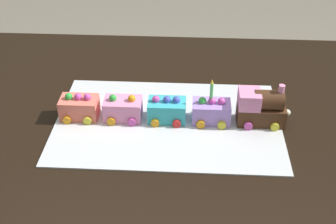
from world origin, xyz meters
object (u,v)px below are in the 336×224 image
at_px(dining_table, 157,145).
at_px(birthday_candle, 212,89).
at_px(cake_car_tanker_lavender, 211,111).
at_px(cake_car_caboose_coral, 79,107).
at_px(cake_car_gondola_turquoise, 167,110).
at_px(cake_car_flatbed_bubblegum, 123,109).
at_px(cake_locomotive, 261,107).

distance_m(dining_table, birthday_candle, 0.26).
distance_m(cake_car_tanker_lavender, cake_car_caboose_coral, 0.35).
xyz_separation_m(cake_car_gondola_turquoise, cake_car_caboose_coral, (0.24, 0.00, 0.00)).
height_order(cake_car_tanker_lavender, cake_car_gondola_turquoise, same).
bearing_deg(cake_car_flatbed_bubblegum, birthday_candle, -180.00).
xyz_separation_m(cake_car_tanker_lavender, cake_car_flatbed_bubblegum, (0.24, 0.00, -0.00)).
bearing_deg(cake_car_caboose_coral, cake_car_flatbed_bubblegum, 180.00).
distance_m(cake_car_flatbed_bubblegum, birthday_candle, 0.24).
distance_m(cake_locomotive, birthday_candle, 0.14).
bearing_deg(cake_locomotive, cake_car_flatbed_bubblegum, 0.00).
relative_size(cake_locomotive, cake_car_flatbed_bubblegum, 1.40).
relative_size(dining_table, cake_car_gondola_turquoise, 14.00).
bearing_deg(cake_car_gondola_turquoise, cake_locomotive, -180.00).
bearing_deg(cake_car_flatbed_bubblegum, cake_locomotive, -180.00).
bearing_deg(cake_car_caboose_coral, cake_car_gondola_turquoise, 180.00).
bearing_deg(cake_locomotive, cake_car_caboose_coral, 0.00).
xyz_separation_m(dining_table, cake_car_gondola_turquoise, (-0.03, 0.02, 0.14)).
distance_m(cake_locomotive, cake_car_caboose_coral, 0.48).
xyz_separation_m(dining_table, cake_car_tanker_lavender, (-0.15, 0.02, 0.14)).
distance_m(cake_locomotive, cake_car_gondola_turquoise, 0.25).
height_order(cake_car_flatbed_bubblegum, birthday_candle, birthday_candle).
bearing_deg(birthday_candle, cake_car_gondola_turquoise, 0.00).
height_order(cake_car_tanker_lavender, cake_car_flatbed_bubblegum, same).
relative_size(dining_table, cake_car_flatbed_bubblegum, 14.00).
bearing_deg(cake_car_tanker_lavender, cake_car_gondola_turquoise, 0.00).
distance_m(cake_car_tanker_lavender, cake_car_flatbed_bubblegum, 0.24).
height_order(dining_table, cake_car_flatbed_bubblegum, cake_car_flatbed_bubblegum).
height_order(cake_locomotive, cake_car_caboose_coral, cake_locomotive).
bearing_deg(dining_table, cake_car_caboose_coral, 6.78).
relative_size(cake_car_flatbed_bubblegum, birthday_candle, 1.80).
bearing_deg(cake_car_caboose_coral, dining_table, -173.22).
distance_m(cake_locomotive, cake_car_flatbed_bubblegum, 0.37).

